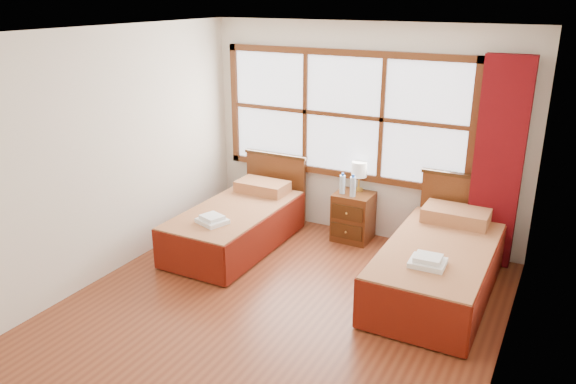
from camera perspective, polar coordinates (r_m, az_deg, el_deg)
The scene contains 15 objects.
floor at distance 5.47m, azimuth -1.58°, elevation -12.42°, with size 4.50×4.50×0.00m, color brown.
ceiling at distance 4.65m, azimuth -1.89°, elevation 15.88°, with size 4.50×4.50×0.00m, color white.
wall_back at distance 6.88m, azimuth 7.59°, elevation 5.98°, with size 4.00×4.00×0.00m, color silver.
wall_left at distance 6.10m, azimuth -18.33°, elevation 3.39°, with size 4.50×4.50×0.00m, color silver.
wall_right at distance 4.35m, azimuth 21.93°, elevation -3.51°, with size 4.50×4.50×0.00m, color silver.
window at distance 6.89m, azimuth 5.58°, elevation 7.78°, with size 3.16×0.06×1.56m.
curtain at distance 6.42m, azimuth 20.57°, elevation 2.69°, with size 0.50×0.16×2.30m, color #650A0E.
bed_left at distance 6.79m, azimuth -5.10°, elevation -3.17°, with size 0.95×1.97×0.92m.
bed_right at distance 5.93m, azimuth 15.10°, elevation -7.11°, with size 1.03×2.05×1.00m.
nightstand at distance 6.95m, azimuth 6.63°, elevation -2.51°, with size 0.45×0.45×0.60m.
towels_left at distance 6.26m, azimuth -7.70°, elevation -2.81°, with size 0.37×0.35×0.09m.
towels_right at distance 5.35m, azimuth 14.01°, elevation -6.84°, with size 0.33×0.29×0.09m.
lamp at distance 6.89m, azimuth 7.26°, elevation 2.21°, with size 0.19×0.19×0.36m.
bottle_near at distance 6.80m, azimuth 5.55°, elevation 0.80°, with size 0.07×0.07×0.26m.
bottle_far at distance 6.71m, azimuth 6.61°, elevation 0.56°, with size 0.07×0.07×0.27m.
Camera 1 is at (2.30, -4.03, 2.90)m, focal length 35.00 mm.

